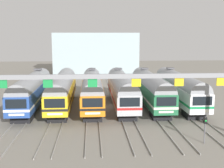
{
  "coord_description": "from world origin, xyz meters",
  "views": [
    {
      "loc": [
        -2.23,
        -41.24,
        10.0
      ],
      "look_at": [
        0.88,
        2.07,
        2.99
      ],
      "focal_mm": 47.44,
      "sensor_mm": 36.0,
      "label": 1
    }
  ],
  "objects_px": {
    "commuter_train_green": "(151,88)",
    "yard_signal_mast": "(205,125)",
    "commuter_train_yellow": "(62,89)",
    "commuter_train_orange": "(92,89)",
    "commuter_train_blue": "(32,89)",
    "commuter_train_stainless": "(122,88)",
    "catenary_gantry": "(115,86)",
    "commuter_train_white": "(179,88)"
  },
  "relations": [
    {
      "from": "commuter_train_green",
      "to": "yard_signal_mast",
      "type": "bearing_deg",
      "value": -82.18
    },
    {
      "from": "commuter_train_yellow",
      "to": "commuter_train_orange",
      "type": "distance_m",
      "value": 4.19
    },
    {
      "from": "commuter_train_blue",
      "to": "commuter_train_stainless",
      "type": "distance_m",
      "value": 12.56
    },
    {
      "from": "catenary_gantry",
      "to": "yard_signal_mast",
      "type": "distance_m",
      "value": 9.26
    },
    {
      "from": "commuter_train_blue",
      "to": "commuter_train_orange",
      "type": "relative_size",
      "value": 1.0
    },
    {
      "from": "commuter_train_orange",
      "to": "yard_signal_mast",
      "type": "bearing_deg",
      "value": -55.54
    },
    {
      "from": "commuter_train_blue",
      "to": "commuter_train_yellow",
      "type": "xyz_separation_m",
      "value": [
        4.19,
        -0.0,
        -0.0
      ]
    },
    {
      "from": "commuter_train_yellow",
      "to": "commuter_train_green",
      "type": "relative_size",
      "value": 1.0
    },
    {
      "from": "commuter_train_blue",
      "to": "commuter_train_stainless",
      "type": "bearing_deg",
      "value": 0.0
    },
    {
      "from": "commuter_train_yellow",
      "to": "commuter_train_orange",
      "type": "bearing_deg",
      "value": 0.06
    },
    {
      "from": "commuter_train_yellow",
      "to": "yard_signal_mast",
      "type": "xyz_separation_m",
      "value": [
        14.65,
        -15.24,
        -0.87
      ]
    },
    {
      "from": "commuter_train_yellow",
      "to": "commuter_train_stainless",
      "type": "distance_m",
      "value": 8.37
    },
    {
      "from": "commuter_train_orange",
      "to": "commuter_train_green",
      "type": "relative_size",
      "value": 1.0
    },
    {
      "from": "commuter_train_blue",
      "to": "commuter_train_white",
      "type": "bearing_deg",
      "value": 0.0
    },
    {
      "from": "commuter_train_yellow",
      "to": "catenary_gantry",
      "type": "bearing_deg",
      "value": -65.05
    },
    {
      "from": "commuter_train_stainless",
      "to": "commuter_train_green",
      "type": "bearing_deg",
      "value": 0.0
    },
    {
      "from": "commuter_train_green",
      "to": "commuter_train_stainless",
      "type": "bearing_deg",
      "value": 180.0
    },
    {
      "from": "commuter_train_stainless",
      "to": "catenary_gantry",
      "type": "distance_m",
      "value": 13.92
    },
    {
      "from": "commuter_train_stainless",
      "to": "catenary_gantry",
      "type": "bearing_deg",
      "value": -98.81
    },
    {
      "from": "commuter_train_white",
      "to": "yard_signal_mast",
      "type": "height_order",
      "value": "commuter_train_white"
    },
    {
      "from": "commuter_train_green",
      "to": "yard_signal_mast",
      "type": "xyz_separation_m",
      "value": [
        2.09,
        -15.25,
        -0.87
      ]
    },
    {
      "from": "commuter_train_orange",
      "to": "commuter_train_green",
      "type": "height_order",
      "value": "same"
    },
    {
      "from": "commuter_train_white",
      "to": "catenary_gantry",
      "type": "height_order",
      "value": "catenary_gantry"
    },
    {
      "from": "commuter_train_yellow",
      "to": "commuter_train_green",
      "type": "bearing_deg",
      "value": 0.02
    },
    {
      "from": "commuter_train_yellow",
      "to": "yard_signal_mast",
      "type": "bearing_deg",
      "value": -46.13
    },
    {
      "from": "catenary_gantry",
      "to": "yard_signal_mast",
      "type": "bearing_deg",
      "value": -11.79
    },
    {
      "from": "commuter_train_orange",
      "to": "catenary_gantry",
      "type": "relative_size",
      "value": 0.69
    },
    {
      "from": "commuter_train_green",
      "to": "commuter_train_white",
      "type": "height_order",
      "value": "same"
    },
    {
      "from": "commuter_train_blue",
      "to": "commuter_train_orange",
      "type": "xyz_separation_m",
      "value": [
        8.37,
        0.0,
        0.0
      ]
    },
    {
      "from": "catenary_gantry",
      "to": "commuter_train_stainless",
      "type": "bearing_deg",
      "value": 81.19
    },
    {
      "from": "commuter_train_blue",
      "to": "commuter_train_yellow",
      "type": "bearing_deg",
      "value": -0.06
    },
    {
      "from": "commuter_train_orange",
      "to": "catenary_gantry",
      "type": "height_order",
      "value": "catenary_gantry"
    },
    {
      "from": "commuter_train_green",
      "to": "catenary_gantry",
      "type": "relative_size",
      "value": 0.69
    },
    {
      "from": "commuter_train_yellow",
      "to": "commuter_train_stainless",
      "type": "height_order",
      "value": "commuter_train_stainless"
    },
    {
      "from": "commuter_train_stainless",
      "to": "commuter_train_white",
      "type": "bearing_deg",
      "value": 0.0
    },
    {
      "from": "commuter_train_yellow",
      "to": "commuter_train_orange",
      "type": "height_order",
      "value": "commuter_train_orange"
    },
    {
      "from": "commuter_train_stainless",
      "to": "catenary_gantry",
      "type": "relative_size",
      "value": 0.69
    },
    {
      "from": "commuter_train_orange",
      "to": "yard_signal_mast",
      "type": "relative_size",
      "value": 6.96
    },
    {
      "from": "commuter_train_stainless",
      "to": "commuter_train_green",
      "type": "distance_m",
      "value": 4.19
    },
    {
      "from": "commuter_train_yellow",
      "to": "commuter_train_white",
      "type": "distance_m",
      "value": 16.74
    },
    {
      "from": "commuter_train_yellow",
      "to": "yard_signal_mast",
      "type": "relative_size",
      "value": 6.96
    },
    {
      "from": "commuter_train_orange",
      "to": "commuter_train_green",
      "type": "xyz_separation_m",
      "value": [
        8.37,
        0.0,
        0.0
      ]
    }
  ]
}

